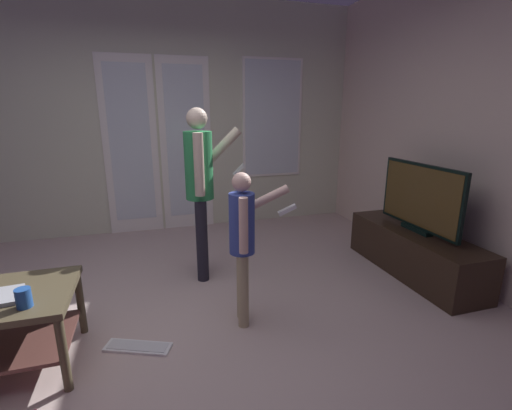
% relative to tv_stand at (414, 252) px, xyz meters
% --- Properties ---
extents(ground_plane, '(5.42, 5.02, 0.02)m').
position_rel_tv_stand_xyz_m(ground_plane, '(-2.33, -0.37, -0.22)').
color(ground_plane, '#BBA29D').
extents(wall_back_with_doors, '(5.42, 0.09, 2.89)m').
position_rel_tv_stand_xyz_m(wall_back_with_doors, '(-2.26, 2.11, 1.19)').
color(wall_back_with_doors, beige).
rests_on(wall_back_with_doors, ground_plane).
extents(wall_right_plain, '(0.06, 5.02, 2.86)m').
position_rel_tv_stand_xyz_m(wall_right_plain, '(0.35, -0.37, 1.22)').
color(wall_right_plain, beige).
rests_on(wall_right_plain, ground_plane).
extents(tv_stand, '(0.46, 1.46, 0.43)m').
position_rel_tv_stand_xyz_m(tv_stand, '(0.00, 0.00, 0.00)').
color(tv_stand, black).
rests_on(tv_stand, ground_plane).
extents(flat_screen_tv, '(0.08, 0.98, 0.64)m').
position_rel_tv_stand_xyz_m(flat_screen_tv, '(-0.00, 0.00, 0.54)').
color(flat_screen_tv, black).
rests_on(flat_screen_tv, tv_stand).
extents(person_adult, '(0.58, 0.42, 1.55)m').
position_rel_tv_stand_xyz_m(person_adult, '(-1.94, 0.52, 0.72)').
color(person_adult, '#22212C').
rests_on(person_adult, ground_plane).
extents(person_child, '(0.53, 0.30, 1.13)m').
position_rel_tv_stand_xyz_m(person_child, '(-1.77, -0.32, 0.47)').
color(person_child, tan).
rests_on(person_child, ground_plane).
extents(loose_keyboard, '(0.46, 0.29, 0.02)m').
position_rel_tv_stand_xyz_m(loose_keyboard, '(-2.53, -0.43, -0.20)').
color(loose_keyboard, white).
rests_on(loose_keyboard, ground_plane).
extents(cup_by_laptop, '(0.08, 0.08, 0.11)m').
position_rel_tv_stand_xyz_m(cup_by_laptop, '(-3.08, -0.60, 0.34)').
color(cup_by_laptop, '#214E9C').
rests_on(cup_by_laptop, coffee_table).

